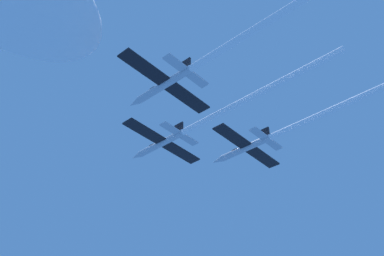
# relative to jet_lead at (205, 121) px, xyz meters

# --- Properties ---
(jet_lead) EXTENTS (21.12, 52.10, 3.50)m
(jet_lead) POSITION_rel_jet_lead_xyz_m (0.00, 0.00, 0.00)
(jet_lead) COLOR #B2BAC6
(jet_left_wing) EXTENTS (21.12, 51.40, 3.50)m
(jet_left_wing) POSITION_rel_jet_lead_xyz_m (-13.59, -13.94, -0.24)
(jet_left_wing) COLOR #B2BAC6
(jet_right_wing) EXTENTS (21.12, 55.82, 3.50)m
(jet_right_wing) POSITION_rel_jet_lead_xyz_m (13.26, -14.54, -0.37)
(jet_right_wing) COLOR #B2BAC6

